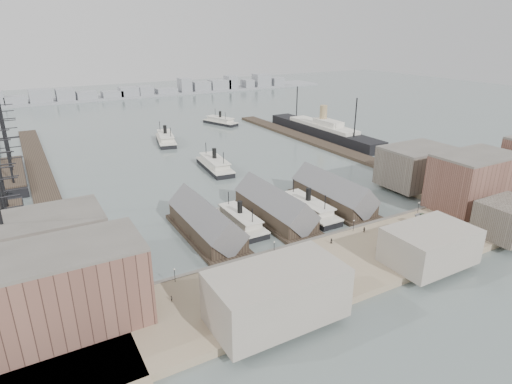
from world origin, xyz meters
TOP-DOWN VIEW (x-y plane):
  - ground at (0.00, 0.00)m, footprint 900.00×900.00m
  - quay at (0.00, -20.00)m, footprint 180.00×30.00m
  - seawall at (0.00, -5.20)m, footprint 180.00×1.20m
  - east_land at (95.00, -10.00)m, footprint 70.00×80.00m
  - west_wharf at (-68.00, 100.00)m, footprint 10.00×220.00m
  - east_wharf at (78.00, 90.00)m, footprint 10.00×180.00m
  - ferry_shed_west at (-26.00, 16.88)m, footprint 14.00×42.00m
  - ferry_shed_center at (0.00, 16.88)m, footprint 14.00×42.00m
  - ferry_shed_east at (26.00, 16.88)m, footprint 14.00×42.00m
  - warehouse_west_front at (-70.00, -12.00)m, footprint 32.00×18.00m
  - warehouse_west_back at (-70.00, 18.00)m, footprint 26.00×20.00m
  - warehouse_east_front at (66.00, -12.00)m, footprint 30.00×18.00m
  - warehouse_east_back at (68.00, 15.00)m, footprint 28.00×20.00m
  - street_bldg_center at (20.00, -32.00)m, footprint 24.00×16.00m
  - street_bldg_west at (-30.00, -32.00)m, footprint 30.00×16.00m
  - street_bldg_east at (55.00, -33.00)m, footprint 18.00×14.00m
  - lamp_post_far_w at (-45.00, -7.00)m, footprint 0.44×0.44m
  - lamp_post_near_w at (-15.00, -7.00)m, footprint 0.44×0.44m
  - lamp_post_near_e at (15.00, -7.00)m, footprint 0.44×0.44m
  - lamp_post_far_e at (45.00, -7.00)m, footprint 0.44×0.44m
  - far_shore at (-2.07, 334.14)m, footprint 500.00×40.00m
  - ferry_docked_west at (-13.00, 18.13)m, footprint 8.05×26.84m
  - ferry_docked_east at (13.00, 14.91)m, footprint 8.84×29.45m
  - ferry_open_near at (5.52, 79.50)m, footprint 12.18×31.75m
  - ferry_open_mid at (1.73, 140.63)m, footprint 15.77×32.39m
  - ferry_open_far at (52.24, 172.72)m, footprint 17.09×28.60m
  - sailing_ship_near at (-81.12, 40.99)m, footprint 9.71×66.88m
  - sailing_ship_mid at (-78.43, 110.71)m, footprint 9.42×54.41m
  - ocean_steamer at (92.00, 107.74)m, footprint 13.27×96.98m
  - tram at (37.00, -18.87)m, footprint 3.38×11.02m
  - horse_cart_left at (-35.90, -15.87)m, footprint 4.77×3.06m
  - horse_cart_center at (-11.50, -14.99)m, footprint 4.96×2.92m
  - horse_cart_right at (21.91, -24.83)m, footprint 4.77×3.20m
  - pedestrian_0 at (-48.59, -14.78)m, footprint 0.64×0.72m
  - pedestrian_1 at (-36.14, -18.65)m, footprint 1.08×1.09m
  - pedestrian_2 at (-18.30, -11.11)m, footprint 1.09×1.25m
  - pedestrian_3 at (-10.77, -22.58)m, footprint 1.09×0.93m
  - pedestrian_4 at (3.45, -10.22)m, footprint 0.69×0.91m
  - pedestrian_5 at (11.98, -20.42)m, footprint 0.79×0.68m
  - pedestrian_6 at (17.36, -9.44)m, footprint 0.67×0.86m
  - pedestrian_7 at (35.04, -21.86)m, footprint 0.88×1.16m
  - pedestrian_8 at (34.15, -15.58)m, footprint 1.07×0.91m
  - pedestrian_9 at (49.40, -21.47)m, footprint 1.01×0.92m

SIDE VIEW (x-z plane):
  - ground at x=0.00m, z-range 0.00..0.00m
  - west_wharf at x=-68.00m, z-range 0.00..1.60m
  - east_wharf at x=78.00m, z-range 0.00..1.60m
  - quay at x=0.00m, z-range 0.00..2.00m
  - east_land at x=95.00m, z-range 0.00..2.00m
  - seawall at x=0.00m, z-range 0.00..2.30m
  - ferry_docked_west at x=-13.00m, z-range -2.55..7.04m
  - ferry_open_far at x=52.24m, z-range -2.60..7.20m
  - ferry_docked_east at x=13.00m, z-range -2.79..7.72m
  - ferry_open_near at x=5.52m, z-range -2.94..8.13m
  - ferry_open_mid at x=1.73m, z-range -2.95..8.16m
  - sailing_ship_mid at x=-78.43m, z-range -16.58..22.13m
  - horse_cart_right at x=21.91m, z-range 2.02..3.55m
  - horse_cart_left at x=-35.90m, z-range 2.02..3.56m
  - pedestrian_7 at x=35.04m, z-range 2.00..3.59m
  - pedestrian_0 at x=-48.59m, z-range 2.00..3.63m
  - horse_cart_center at x=-11.50m, z-range 2.01..3.64m
  - pedestrian_4 at x=3.45m, z-range 2.00..3.66m
  - pedestrian_2 at x=-18.30m, z-range 2.00..3.68m
  - pedestrian_8 at x=34.15m, z-range 2.00..3.71m
  - pedestrian_9 at x=49.40m, z-range 2.00..3.73m
  - pedestrian_3 at x=-10.77m, z-range 2.00..3.75m
  - pedestrian_6 at x=17.36m, z-range 2.00..3.77m
  - pedestrian_1 at x=-36.14m, z-range 2.00..3.77m
  - pedestrian_5 at x=11.98m, z-range 2.00..3.82m
  - sailing_ship_near at x=-81.12m, z-range -17.03..22.89m
  - far_shore at x=-2.07m, z-range -3.96..11.77m
  - tram at x=37.00m, z-range 2.05..5.92m
  - ocean_steamer at x=92.00m, z-range -5.53..13.87m
  - ferry_shed_west at x=-26.00m, z-range -1.66..10.94m
  - ferry_shed_center at x=0.00m, z-range -1.66..10.94m
  - ferry_shed_east at x=26.00m, z-range -1.66..10.94m
  - lamp_post_far_w at x=-45.00m, z-range 2.75..6.67m
  - lamp_post_near_w at x=-15.00m, z-range 2.75..6.67m
  - lamp_post_near_e at x=15.00m, z-range 2.75..6.67m
  - lamp_post_far_e at x=45.00m, z-range 2.75..6.67m
  - street_bldg_center at x=20.00m, z-range 2.00..12.00m
  - street_bldg_east at x=55.00m, z-range 2.00..13.00m
  - street_bldg_west at x=-30.00m, z-range 2.00..14.00m
  - warehouse_west_back at x=-70.00m, z-range 2.00..16.00m
  - warehouse_east_back at x=68.00m, z-range 2.00..17.00m
  - warehouse_west_front at x=-70.00m, z-range 2.00..20.00m
  - warehouse_east_front at x=66.00m, z-range 2.00..21.00m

